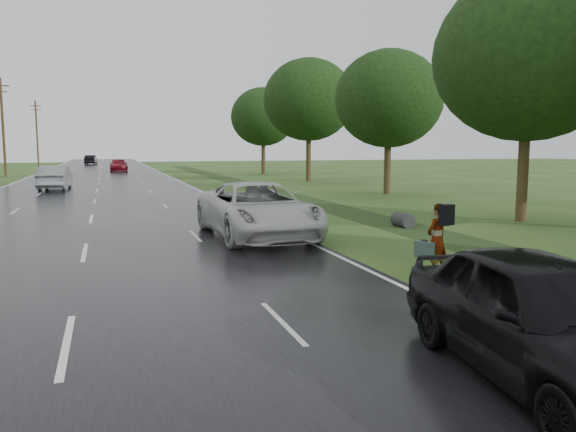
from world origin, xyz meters
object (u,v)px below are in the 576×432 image
at_px(pedestrian, 437,238).
at_px(white_pickup, 258,210).
at_px(silver_sedan, 55,178).
at_px(dark_sedan, 543,316).

bearing_deg(pedestrian, white_pickup, -90.31).
bearing_deg(white_pickup, pedestrian, -70.03).
relative_size(pedestrian, silver_sedan, 0.33).
relative_size(white_pickup, dark_sedan, 1.32).
bearing_deg(pedestrian, silver_sedan, -92.93).
bearing_deg(silver_sedan, pedestrian, 112.46).
height_order(dark_sedan, silver_sedan, dark_sedan).
xyz_separation_m(white_pickup, silver_sedan, (-8.29, 24.62, -0.07)).
height_order(white_pickup, dark_sedan, white_pickup).
bearing_deg(dark_sedan, silver_sedan, 110.69).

